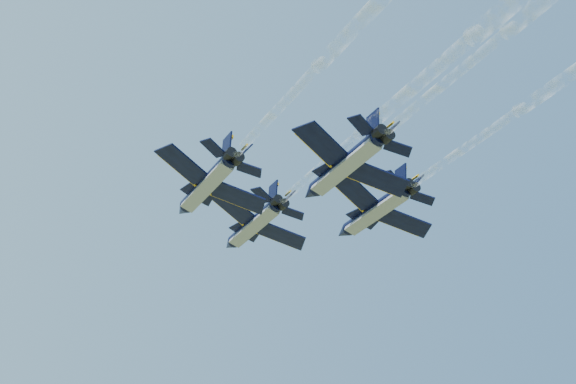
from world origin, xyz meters
TOP-DOWN VIEW (x-y plane):
  - jet_lead at (-1.77, 7.65)m, footprint 11.16×15.89m
  - jet_left at (-12.74, -0.38)m, footprint 11.16×15.89m
  - jet_right at (5.99, -4.05)m, footprint 11.16×15.89m
  - jet_slot at (-5.08, -12.34)m, footprint 11.16×15.89m

SIDE VIEW (x-z plane):
  - jet_lead at x=-1.77m, z-range 94.22..99.46m
  - jet_left at x=-12.74m, z-range 94.22..99.46m
  - jet_right at x=5.99m, z-range 94.22..99.46m
  - jet_slot at x=-5.08m, z-range 94.22..99.46m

